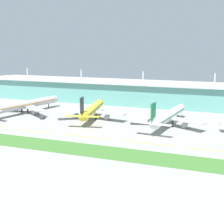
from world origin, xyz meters
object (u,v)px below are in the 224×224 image
(airliner_near_middle, at_px, (92,110))
(pushback_tug, at_px, (43,117))
(airliner_nearest, at_px, (26,105))
(safety_cone_nose_front, at_px, (79,126))
(safety_cone_left_wingtip, at_px, (72,123))
(airliner_far_middle, at_px, (168,116))

(airliner_near_middle, bearing_deg, pushback_tug, -160.02)
(airliner_near_middle, bearing_deg, airliner_nearest, 178.78)
(airliner_nearest, distance_m, safety_cone_nose_front, 60.94)
(pushback_tug, xyz_separation_m, safety_cone_left_wingtip, (25.88, -5.90, -0.75))
(airliner_nearest, bearing_deg, safety_cone_nose_front, -23.46)
(pushback_tug, relative_size, safety_cone_nose_front, 6.93)
(pushback_tug, distance_m, safety_cone_left_wingtip, 26.56)
(safety_cone_left_wingtip, bearing_deg, airliner_far_middle, 15.79)
(airliner_near_middle, relative_size, safety_cone_left_wingtip, 86.15)
(airliner_nearest, distance_m, safety_cone_left_wingtip, 51.94)
(safety_cone_left_wingtip, height_order, safety_cone_nose_front, same)
(pushback_tug, height_order, safety_cone_nose_front, pushback_tug)
(airliner_near_middle, distance_m, airliner_far_middle, 52.39)
(airliner_far_middle, bearing_deg, safety_cone_nose_front, -156.45)
(airliner_far_middle, relative_size, safety_cone_nose_front, 92.59)
(pushback_tug, height_order, safety_cone_left_wingtip, pushback_tug)
(airliner_far_middle, xyz_separation_m, pushback_tug, (-83.92, -10.51, -5.35))
(airliner_near_middle, relative_size, airliner_far_middle, 0.93)
(pushback_tug, bearing_deg, safety_cone_left_wingtip, -12.85)
(safety_cone_nose_front, bearing_deg, pushback_tug, 160.95)
(airliner_far_middle, bearing_deg, safety_cone_left_wingtip, -164.21)
(airliner_near_middle, distance_m, safety_cone_left_wingtip, 19.26)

